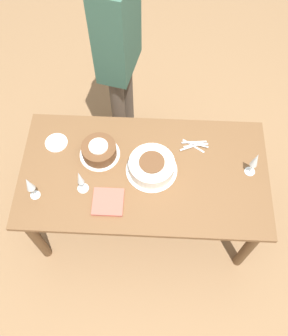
# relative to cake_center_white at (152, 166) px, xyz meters

# --- Properties ---
(ground_plane) EXTENTS (12.00, 12.00, 0.00)m
(ground_plane) POSITION_rel_cake_center_white_xyz_m (0.05, 0.02, -0.78)
(ground_plane) COLOR #8E6B47
(dining_table) EXTENTS (1.62, 0.86, 0.73)m
(dining_table) POSITION_rel_cake_center_white_xyz_m (0.05, 0.02, -0.16)
(dining_table) COLOR brown
(dining_table) RESTS_ON ground_plane
(cake_center_white) EXTENTS (0.33, 0.33, 0.11)m
(cake_center_white) POSITION_rel_cake_center_white_xyz_m (0.00, 0.00, 0.00)
(cake_center_white) COLOR white
(cake_center_white) RESTS_ON dining_table
(cake_front_chocolate) EXTENTS (0.27, 0.27, 0.11)m
(cake_front_chocolate) POSITION_rel_cake_center_white_xyz_m (0.35, -0.10, -0.00)
(cake_front_chocolate) COLOR white
(cake_front_chocolate) RESTS_ON dining_table
(wine_glass_near) EXTENTS (0.07, 0.07, 0.21)m
(wine_glass_near) POSITION_rel_cake_center_white_xyz_m (0.43, 0.15, 0.09)
(wine_glass_near) COLOR silver
(wine_glass_near) RESTS_ON dining_table
(wine_glass_far) EXTENTS (0.06, 0.06, 0.22)m
(wine_glass_far) POSITION_rel_cake_center_white_xyz_m (0.72, 0.22, 0.10)
(wine_glass_far) COLOR silver
(wine_glass_far) RESTS_ON dining_table
(wine_glass_extra) EXTENTS (0.07, 0.07, 0.22)m
(wine_glass_extra) POSITION_rel_cake_center_white_xyz_m (-0.64, -0.02, 0.09)
(wine_glass_extra) COLOR silver
(wine_glass_extra) RESTS_ON dining_table
(dessert_plate_right) EXTENTS (0.15, 0.15, 0.01)m
(dessert_plate_right) POSITION_rel_cake_center_white_xyz_m (0.65, -0.18, -0.05)
(dessert_plate_right) COLOR white
(dessert_plate_right) RESTS_ON dining_table
(fork_pile) EXTENTS (0.19, 0.10, 0.01)m
(fork_pile) POSITION_rel_cake_center_white_xyz_m (-0.28, -0.20, -0.04)
(fork_pile) COLOR silver
(fork_pile) RESTS_ON dining_table
(napkin_stack) EXTENTS (0.19, 0.18, 0.02)m
(napkin_stack) POSITION_rel_cake_center_white_xyz_m (0.26, 0.24, -0.04)
(napkin_stack) COLOR #B75B4C
(napkin_stack) RESTS_ON dining_table
(person_cutting) EXTENTS (0.30, 0.44, 1.74)m
(person_cutting) POSITION_rel_cake_center_white_xyz_m (0.26, -0.79, 0.27)
(person_cutting) COLOR #4C4238
(person_cutting) RESTS_ON ground_plane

